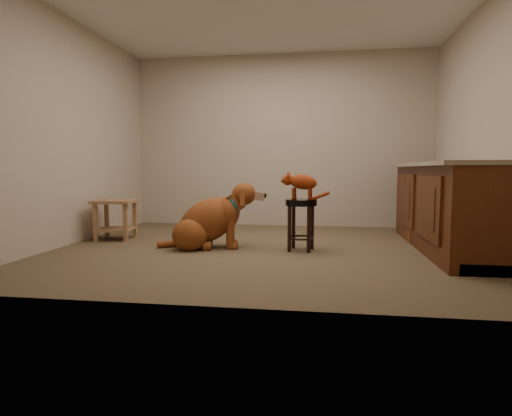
% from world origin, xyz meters
% --- Properties ---
extents(floor, '(4.50, 4.00, 0.01)m').
position_xyz_m(floor, '(0.00, 0.00, 0.00)').
color(floor, brown).
rests_on(floor, ground).
extents(room_shell, '(4.54, 4.04, 2.62)m').
position_xyz_m(room_shell, '(0.00, 0.00, 1.68)').
color(room_shell, '#B7A793').
rests_on(room_shell, ground).
extents(cabinet_run, '(0.70, 2.56, 0.94)m').
position_xyz_m(cabinet_run, '(1.94, 0.30, 0.44)').
color(cabinet_run, '#4F230E').
rests_on(cabinet_run, ground).
extents(padded_stool, '(0.34, 0.34, 0.55)m').
position_xyz_m(padded_stool, '(0.40, -0.03, 0.39)').
color(padded_stool, black).
rests_on(padded_stool, ground).
extents(wood_stool, '(0.49, 0.49, 0.75)m').
position_xyz_m(wood_stool, '(1.85, 0.77, 0.39)').
color(wood_stool, brown).
rests_on(wood_stool, ground).
extents(side_table, '(0.53, 0.53, 0.49)m').
position_xyz_m(side_table, '(-1.90, 0.37, 0.32)').
color(side_table, '#996D46').
rests_on(side_table, ground).
extents(golden_retriever, '(1.20, 0.66, 0.77)m').
position_xyz_m(golden_retriever, '(-0.61, -0.01, 0.29)').
color(golden_retriever, brown).
rests_on(golden_retriever, ground).
extents(tabby_kitten, '(0.52, 0.19, 0.32)m').
position_xyz_m(tabby_kitten, '(0.39, -0.03, 0.73)').
color(tabby_kitten, maroon).
rests_on(tabby_kitten, padded_stool).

